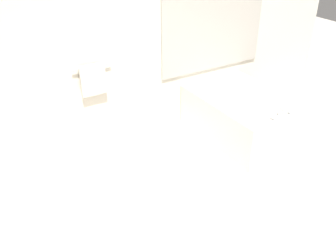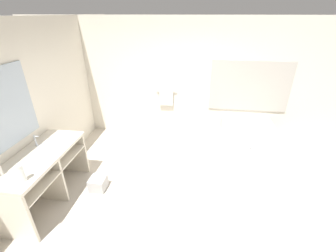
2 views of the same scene
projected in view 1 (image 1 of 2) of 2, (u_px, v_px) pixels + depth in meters
ground_plane at (216, 243)px, 3.59m from camera, size 16.00×16.00×0.00m
wall_back_with_blinds at (115, 44)px, 4.59m from camera, size 7.40×0.13×2.70m
bathtub at (243, 114)px, 5.17m from camera, size 1.07×1.53×0.72m
bath_mat at (321, 181)px, 4.41m from camera, size 0.57×0.84×0.02m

